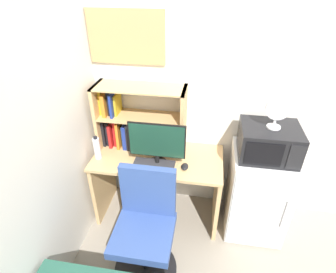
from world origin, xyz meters
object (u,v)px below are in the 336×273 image
microwave (269,142)px  desk_chair (146,232)px  desk_fan (277,111)px  monitor (157,143)px  wall_corkboard (126,37)px  hutch_bookshelf (128,118)px  keyboard (154,164)px  water_bottle (97,148)px  mini_fridge (257,193)px  computer_mouse (185,167)px

microwave → desk_chair: 1.25m
desk_fan → monitor: bearing=-174.1°
monitor → wall_corkboard: 0.92m
hutch_bookshelf → wall_corkboard: size_ratio=1.24×
monitor → wall_corkboard: size_ratio=0.75×
microwave → desk_fan: size_ratio=1.78×
keyboard → desk_fan: 1.11m
microwave → hutch_bookshelf: bearing=172.7°
keyboard → microwave: microwave is taller
hutch_bookshelf → monitor: size_ratio=1.66×
desk_chair → desk_fan: bearing=32.1°
wall_corkboard → water_bottle: bearing=-120.7°
monitor → desk_chair: monitor is taller
wall_corkboard → mini_fridge: bearing=-12.9°
mini_fridge → microwave: bearing=89.9°
mini_fridge → microwave: microwave is taller
mini_fridge → desk_fan: desk_fan is taller
desk_fan → keyboard: bearing=-172.9°
water_bottle → wall_corkboard: size_ratio=0.35×
hutch_bookshelf → computer_mouse: (0.57, -0.29, -0.28)m
desk_fan → wall_corkboard: wall_corkboard is taller
keyboard → microwave: 0.99m
mini_fridge → water_bottle: bearing=-176.0°
hutch_bookshelf → desk_fan: 1.30m
computer_mouse → wall_corkboard: bearing=144.5°
wall_corkboard → computer_mouse: bearing=-35.5°
hutch_bookshelf → desk_chair: (0.32, -0.76, -0.61)m
microwave → desk_fan: bearing=-32.9°
water_bottle → microwave: 1.49m
microwave → desk_fan: (0.01, -0.01, 0.29)m
monitor → microwave: 0.93m
mini_fridge → microwave: (0.00, 0.00, 0.57)m
keyboard → desk_fan: desk_fan is taller
water_bottle → desk_chair: 0.85m
monitor → water_bottle: 0.57m
monitor → microwave: bearing=6.3°
water_bottle → mini_fridge: bearing=4.0°
hutch_bookshelf → microwave: hutch_bookshelf is taller
hutch_bookshelf → desk_chair: 1.03m
keyboard → mini_fridge: 1.01m
monitor → desk_chair: 0.73m
microwave → wall_corkboard: size_ratio=0.71×
monitor → wall_corkboard: (-0.32, 0.39, 0.77)m
microwave → water_bottle: bearing=-175.9°
microwave → monitor: bearing=-173.7°
hutch_bookshelf → wall_corkboard: bearing=89.2°
water_bottle → wall_corkboard: wall_corkboard is taller
monitor → mini_fridge: 1.07m
monitor → mini_fridge: (0.93, 0.10, -0.53)m
water_bottle → wall_corkboard: (0.23, 0.39, 0.89)m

